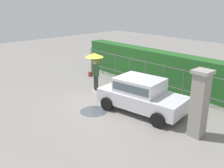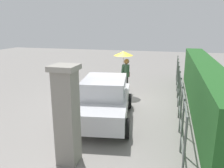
# 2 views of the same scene
# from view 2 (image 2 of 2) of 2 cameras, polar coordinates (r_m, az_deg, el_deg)

# --- Properties ---
(ground_plane) EXTENTS (40.00, 40.00, 0.00)m
(ground_plane) POSITION_cam_2_polar(r_m,az_deg,el_deg) (10.02, -0.00, -4.36)
(ground_plane) COLOR gray
(car) EXTENTS (3.92, 2.30, 1.48)m
(car) POSITION_cam_2_polar(r_m,az_deg,el_deg) (7.94, -1.95, -3.44)
(car) COLOR silver
(car) RESTS_ON ground
(pedestrian) EXTENTS (0.92, 0.92, 2.08)m
(pedestrian) POSITION_cam_2_polar(r_m,az_deg,el_deg) (10.77, 3.22, 5.23)
(pedestrian) COLOR #333333
(pedestrian) RESTS_ON ground
(gate_pillar) EXTENTS (0.60, 0.60, 2.42)m
(gate_pillar) POSITION_cam_2_polar(r_m,az_deg,el_deg) (5.45, -11.34, -7.58)
(gate_pillar) COLOR gray
(gate_pillar) RESTS_ON ground
(fence_section) EXTENTS (9.54, 0.05, 1.50)m
(fence_section) POSITION_cam_2_polar(r_m,az_deg,el_deg) (9.52, 16.60, -0.83)
(fence_section) COLOR #59605B
(fence_section) RESTS_ON ground
(hedge_row) EXTENTS (10.49, 0.90, 1.90)m
(hedge_row) POSITION_cam_2_polar(r_m,az_deg,el_deg) (9.57, 22.07, -0.45)
(hedge_row) COLOR #235B23
(hedge_row) RESTS_ON ground
(puddle_near) EXTENTS (1.19, 1.19, 0.00)m
(puddle_near) POSITION_cam_2_polar(r_m,az_deg,el_deg) (9.89, -8.11, -4.76)
(puddle_near) COLOR #4C545B
(puddle_near) RESTS_ON ground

